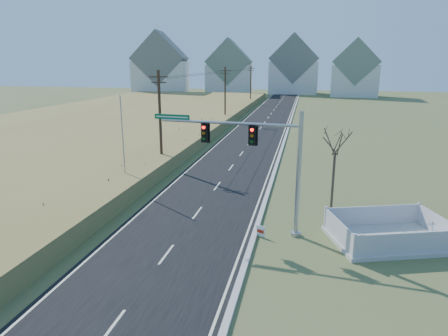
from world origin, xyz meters
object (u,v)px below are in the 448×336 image
fence_enclosure (388,237)px  open_sign (261,231)px  flagpole (124,153)px  bare_tree (336,140)px  traffic_signal_mast (266,159)px

fence_enclosure → open_sign: fence_enclosure is taller
flagpole → fence_enclosure: bearing=-18.2°
open_sign → bare_tree: (4.20, 5.71, 4.36)m
traffic_signal_mast → flagpole: bearing=158.3°
traffic_signal_mast → flagpole: (-11.56, 6.05, -1.48)m
traffic_signal_mast → open_sign: (-0.10, -0.82, -4.05)m
traffic_signal_mast → fence_enclosure: bearing=5.7°
open_sign → flagpole: 13.61m
traffic_signal_mast → flagpole: size_ratio=1.23×
open_sign → bare_tree: bare_tree is taller
traffic_signal_mast → flagpole: 13.13m
flagpole → open_sign: bearing=-30.9°
bare_tree → traffic_signal_mast: bearing=-130.0°
bare_tree → flagpole: bearing=175.8°
traffic_signal_mast → bare_tree: bearing=56.0°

